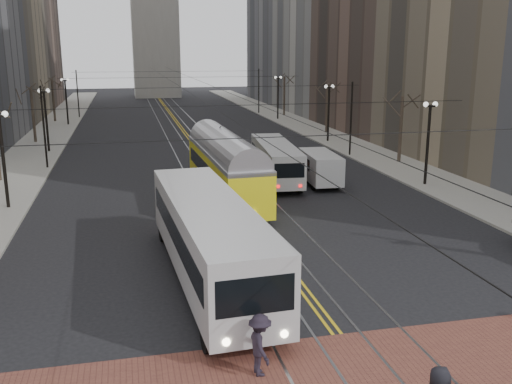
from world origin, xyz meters
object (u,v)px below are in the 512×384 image
rear_bus (276,162)px  sedan_grey (267,145)px  pedestrian_d (260,345)px  streetcar (226,172)px  transit_bus (209,242)px  cargo_van (320,169)px

rear_bus → sedan_grey: (2.02, 10.91, -0.54)m
rear_bus → pedestrian_d: rear_bus is taller
rear_bus → sedan_grey: rear_bus is taller
streetcar → rear_bus: size_ratio=1.34×
rear_bus → sedan_grey: bearing=84.7°
pedestrian_d → transit_bus: bearing=-1.7°
rear_bus → pedestrian_d: size_ratio=5.55×
cargo_van → sedan_grey: (-0.67, 13.00, -0.31)m
cargo_van → sedan_grey: 13.02m
streetcar → sedan_grey: bearing=64.9°
sedan_grey → pedestrian_d: pedestrian_d is taller
transit_bus → pedestrian_d: 7.34m
sedan_grey → pedestrian_d: (-9.03, -35.67, 0.13)m
transit_bus → sedan_grey: bearing=68.3°
streetcar → rear_bus: 6.01m
transit_bus → cargo_van: 18.41m
transit_bus → pedestrian_d: size_ratio=7.22×
cargo_van → sedan_grey: size_ratio=1.06×
pedestrian_d → streetcar: bearing=-12.1°
transit_bus → streetcar: bearing=74.1°
transit_bus → pedestrian_d: (0.41, -7.29, -0.75)m
transit_bus → rear_bus: (7.41, 17.46, -0.34)m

